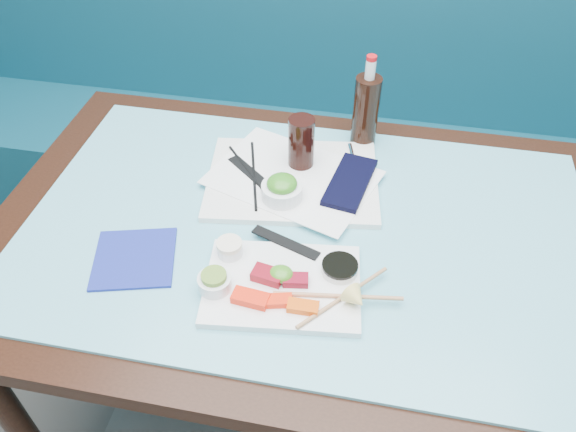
% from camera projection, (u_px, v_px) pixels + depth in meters
% --- Properties ---
extents(booth_bench, '(3.00, 0.56, 1.17)m').
position_uv_depth(booth_bench, '(342.00, 144.00, 2.08)').
color(booth_bench, '#0D4355').
rests_on(booth_bench, ground).
extents(dining_table, '(1.40, 0.90, 0.75)m').
position_uv_depth(dining_table, '(305.00, 256.00, 1.28)').
color(dining_table, black).
rests_on(dining_table, ground).
extents(glass_top, '(1.22, 0.76, 0.01)m').
position_uv_depth(glass_top, '(306.00, 229.00, 1.22)').
color(glass_top, '#64B7C8').
rests_on(glass_top, dining_table).
extents(sashimi_plate, '(0.32, 0.25, 0.02)m').
position_uv_depth(sashimi_plate, '(282.00, 285.00, 1.09)').
color(sashimi_plate, white).
rests_on(sashimi_plate, glass_top).
extents(salmon_left, '(0.07, 0.04, 0.02)m').
position_uv_depth(salmon_left, '(250.00, 298.00, 1.05)').
color(salmon_left, '#FF240A').
rests_on(salmon_left, sashimi_plate).
extents(salmon_mid, '(0.06, 0.04, 0.01)m').
position_uv_depth(salmon_mid, '(277.00, 301.00, 1.05)').
color(salmon_mid, '#FF2A0A').
rests_on(salmon_mid, sashimi_plate).
extents(salmon_right, '(0.06, 0.03, 0.01)m').
position_uv_depth(salmon_right, '(303.00, 307.00, 1.04)').
color(salmon_right, '#F25209').
rests_on(salmon_right, sashimi_plate).
extents(tuna_left, '(0.07, 0.05, 0.02)m').
position_uv_depth(tuna_left, '(268.00, 275.00, 1.09)').
color(tuna_left, maroon).
rests_on(tuna_left, sashimi_plate).
extents(tuna_right, '(0.05, 0.04, 0.02)m').
position_uv_depth(tuna_right, '(296.00, 280.00, 1.08)').
color(tuna_right, maroon).
rests_on(tuna_right, sashimi_plate).
extents(seaweed_garnish, '(0.05, 0.05, 0.03)m').
position_uv_depth(seaweed_garnish, '(281.00, 274.00, 1.09)').
color(seaweed_garnish, '#41881F').
rests_on(seaweed_garnish, sashimi_plate).
extents(ramekin_wasabi, '(0.08, 0.08, 0.03)m').
position_uv_depth(ramekin_wasabi, '(215.00, 282.00, 1.07)').
color(ramekin_wasabi, white).
rests_on(ramekin_wasabi, sashimi_plate).
extents(wasabi_fill, '(0.05, 0.05, 0.01)m').
position_uv_depth(wasabi_fill, '(214.00, 276.00, 1.06)').
color(wasabi_fill, olive).
rests_on(wasabi_fill, ramekin_wasabi).
extents(ramekin_ginger, '(0.06, 0.06, 0.02)m').
position_uv_depth(ramekin_ginger, '(230.00, 250.00, 1.14)').
color(ramekin_ginger, white).
rests_on(ramekin_ginger, sashimi_plate).
extents(ginger_fill, '(0.06, 0.06, 0.01)m').
position_uv_depth(ginger_fill, '(229.00, 244.00, 1.12)').
color(ginger_fill, white).
rests_on(ginger_fill, ramekin_ginger).
extents(soy_dish, '(0.08, 0.08, 0.01)m').
position_uv_depth(soy_dish, '(340.00, 269.00, 1.10)').
color(soy_dish, white).
rests_on(soy_dish, sashimi_plate).
extents(soy_fill, '(0.09, 0.09, 0.01)m').
position_uv_depth(soy_fill, '(340.00, 265.00, 1.10)').
color(soy_fill, black).
rests_on(soy_fill, soy_dish).
extents(lemon_wedge, '(0.06, 0.06, 0.05)m').
position_uv_depth(lemon_wedge, '(356.00, 299.00, 1.03)').
color(lemon_wedge, '#FFE078').
rests_on(lemon_wedge, sashimi_plate).
extents(chopstick_sleeve, '(0.15, 0.08, 0.00)m').
position_uv_depth(chopstick_sleeve, '(285.00, 242.00, 1.16)').
color(chopstick_sleeve, black).
rests_on(chopstick_sleeve, sashimi_plate).
extents(wooden_chopstick_a, '(0.24, 0.04, 0.01)m').
position_uv_depth(wooden_chopstick_a, '(338.00, 296.00, 1.06)').
color(wooden_chopstick_a, tan).
rests_on(wooden_chopstick_a, sashimi_plate).
extents(wooden_chopstick_b, '(0.15, 0.18, 0.01)m').
position_uv_depth(wooden_chopstick_b, '(343.00, 297.00, 1.06)').
color(wooden_chopstick_b, '#AE7C52').
rests_on(wooden_chopstick_b, sashimi_plate).
extents(serving_tray, '(0.43, 0.35, 0.01)m').
position_uv_depth(serving_tray, '(293.00, 180.00, 1.32)').
color(serving_tray, white).
rests_on(serving_tray, glass_top).
extents(paper_placemat, '(0.43, 0.36, 0.00)m').
position_uv_depth(paper_placemat, '(293.00, 177.00, 1.32)').
color(paper_placemat, white).
rests_on(paper_placemat, serving_tray).
extents(seaweed_bowl, '(0.11, 0.11, 0.04)m').
position_uv_depth(seaweed_bowl, '(282.00, 192.00, 1.25)').
color(seaweed_bowl, white).
rests_on(seaweed_bowl, serving_tray).
extents(seaweed_salad, '(0.07, 0.07, 0.03)m').
position_uv_depth(seaweed_salad, '(282.00, 183.00, 1.24)').
color(seaweed_salad, '#34811D').
rests_on(seaweed_salad, seaweed_bowl).
extents(cola_glass, '(0.06, 0.06, 0.13)m').
position_uv_depth(cola_glass, '(301.00, 142.00, 1.31)').
color(cola_glass, black).
rests_on(cola_glass, serving_tray).
extents(navy_pouch, '(0.11, 0.20, 0.01)m').
position_uv_depth(navy_pouch, '(350.00, 182.00, 1.30)').
color(navy_pouch, black).
rests_on(navy_pouch, serving_tray).
extents(fork, '(0.03, 0.09, 0.01)m').
position_uv_depth(fork, '(352.00, 155.00, 1.37)').
color(fork, white).
rests_on(fork, serving_tray).
extents(black_chopstick_a, '(0.16, 0.19, 0.01)m').
position_uv_depth(black_chopstick_a, '(251.00, 174.00, 1.32)').
color(black_chopstick_a, black).
rests_on(black_chopstick_a, serving_tray).
extents(black_chopstick_b, '(0.07, 0.24, 0.01)m').
position_uv_depth(black_chopstick_b, '(254.00, 174.00, 1.32)').
color(black_chopstick_b, black).
rests_on(black_chopstick_b, serving_tray).
extents(tray_sleeve, '(0.14, 0.13, 0.00)m').
position_uv_depth(tray_sleeve, '(252.00, 175.00, 1.32)').
color(tray_sleeve, black).
rests_on(tray_sleeve, serving_tray).
extents(cola_bottle_body, '(0.08, 0.08, 0.18)m').
position_uv_depth(cola_bottle_body, '(366.00, 112.00, 1.38)').
color(cola_bottle_body, black).
rests_on(cola_bottle_body, glass_top).
extents(cola_bottle_neck, '(0.03, 0.03, 0.05)m').
position_uv_depth(cola_bottle_neck, '(370.00, 69.00, 1.30)').
color(cola_bottle_neck, white).
rests_on(cola_bottle_neck, cola_bottle_body).
extents(cola_bottle_cap, '(0.03, 0.03, 0.01)m').
position_uv_depth(cola_bottle_cap, '(372.00, 58.00, 1.28)').
color(cola_bottle_cap, red).
rests_on(cola_bottle_cap, cola_bottle_neck).
extents(blue_napkin, '(0.20, 0.20, 0.01)m').
position_uv_depth(blue_napkin, '(134.00, 258.00, 1.15)').
color(blue_napkin, navy).
rests_on(blue_napkin, glass_top).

